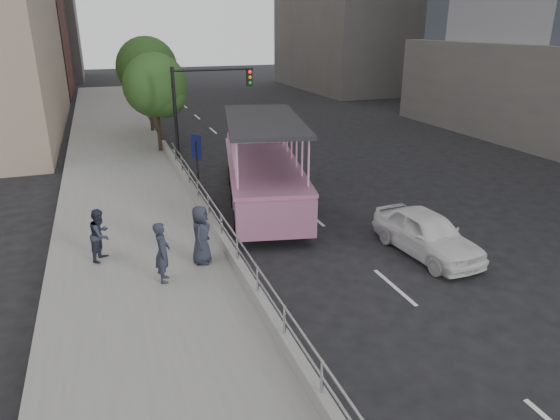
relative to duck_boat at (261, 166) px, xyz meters
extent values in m
plane|color=black|center=(0.17, -7.04, -1.37)|extent=(160.00, 160.00, 0.00)
cube|color=#9C9C97|center=(-5.58, 2.96, -1.22)|extent=(5.50, 80.00, 0.30)
cube|color=#A4A49F|center=(-2.95, -5.04, -0.89)|extent=(0.24, 30.00, 0.36)
cylinder|color=#B9B9BE|center=(-2.95, -13.04, -0.36)|extent=(0.07, 0.07, 0.70)
cylinder|color=#B9B9BE|center=(-2.95, -11.04, -0.36)|extent=(0.07, 0.07, 0.70)
cylinder|color=#B9B9BE|center=(-2.95, -9.04, -0.36)|extent=(0.07, 0.07, 0.70)
cylinder|color=#B9B9BE|center=(-2.95, -7.04, -0.36)|extent=(0.07, 0.07, 0.70)
cylinder|color=#B9B9BE|center=(-2.95, -5.04, -0.36)|extent=(0.07, 0.07, 0.70)
cylinder|color=#B9B9BE|center=(-2.95, -3.04, -0.36)|extent=(0.07, 0.07, 0.70)
cylinder|color=#B9B9BE|center=(-2.95, -1.04, -0.36)|extent=(0.07, 0.07, 0.70)
cylinder|color=#B9B9BE|center=(-2.95, 0.96, -0.36)|extent=(0.07, 0.07, 0.70)
cylinder|color=#B9B9BE|center=(-2.95, 2.96, -0.36)|extent=(0.07, 0.07, 0.70)
cylinder|color=#B9B9BE|center=(-2.95, 4.96, -0.36)|extent=(0.07, 0.07, 0.70)
cylinder|color=#B9B9BE|center=(-2.95, -5.04, -0.36)|extent=(0.06, 22.00, 0.06)
cylinder|color=#B9B9BE|center=(-2.95, -5.04, -0.03)|extent=(0.06, 22.00, 0.06)
cylinder|color=black|center=(-2.06, -3.92, -0.89)|extent=(0.57, 1.02, 0.96)
cylinder|color=black|center=(0.24, -4.42, -0.89)|extent=(0.57, 1.02, 0.96)
cylinder|color=black|center=(-1.42, -0.99, -0.89)|extent=(0.57, 1.02, 0.96)
cylinder|color=black|center=(0.88, -1.50, -0.89)|extent=(0.57, 1.02, 0.96)
cylinder|color=black|center=(-0.78, 1.93, -0.89)|extent=(0.57, 1.02, 0.96)
cylinder|color=black|center=(1.52, 1.43, -0.89)|extent=(0.57, 1.02, 0.96)
cube|color=pink|center=(-0.23, -1.04, -0.28)|extent=(4.49, 9.14, 1.34)
cube|color=pink|center=(0.87, 3.98, -0.01)|extent=(3.05, 2.78, 1.67)
cylinder|color=pink|center=(1.07, 4.87, 0.31)|extent=(2.62, 1.27, 2.51)
cube|color=#945678|center=(-1.20, -5.48, -0.28)|extent=(2.69, 0.94, 1.34)
cube|color=#945678|center=(-0.23, -1.04, 0.46)|extent=(4.68, 9.48, 0.13)
cube|color=black|center=(-0.32, -1.45, 2.25)|extent=(4.28, 7.50, 0.15)
cube|color=#919BAC|center=(0.47, 2.15, 1.11)|extent=(2.45, 0.74, 1.12)
cube|color=pink|center=(0.57, 2.62, 0.79)|extent=(2.53, 1.55, 0.53)
imported|color=white|center=(3.32, -7.41, -0.65)|extent=(2.04, 4.37, 1.45)
imported|color=#252936|center=(-5.08, -6.96, -0.19)|extent=(0.53, 0.71, 1.77)
imported|color=#252936|center=(-6.68, -4.92, -0.25)|extent=(0.92, 1.00, 1.64)
imported|color=#252936|center=(-3.84, -6.16, -0.17)|extent=(0.89, 1.05, 1.82)
cylinder|color=black|center=(-2.83, -0.49, 0.02)|extent=(0.09, 0.09, 2.79)
cube|color=#0A124B|center=(-2.83, -0.49, 1.19)|extent=(0.31, 0.64, 1.00)
cube|color=white|center=(-2.80, -0.49, 1.19)|extent=(0.19, 0.41, 0.61)
cylinder|color=black|center=(-2.73, 5.46, 1.23)|extent=(0.18, 0.18, 5.20)
cylinder|color=black|center=(-0.73, 5.46, 3.63)|extent=(4.20, 0.12, 0.12)
cube|color=black|center=(1.17, 5.46, 3.18)|extent=(0.28, 0.22, 0.85)
sphere|color=red|center=(1.17, 5.33, 3.48)|extent=(0.16, 0.16, 0.16)
cylinder|color=#3D281B|center=(-3.23, 8.96, 0.17)|extent=(0.22, 0.22, 3.08)
sphere|color=#305823|center=(-3.23, 8.96, 2.59)|extent=(3.52, 3.52, 3.52)
sphere|color=#305823|center=(-2.83, 8.66, 2.04)|extent=(2.42, 2.42, 2.42)
cylinder|color=#3D281B|center=(-3.03, 14.96, 0.36)|extent=(0.22, 0.22, 3.47)
sphere|color=#305823|center=(-3.03, 14.96, 3.09)|extent=(3.97, 3.97, 3.97)
sphere|color=#305823|center=(-2.63, 14.66, 2.47)|extent=(2.73, 2.73, 2.73)
cube|color=slate|center=(-15.83, 56.96, 8.63)|extent=(16.00, 14.00, 20.00)
camera|label=1|loc=(-6.23, -19.88, 5.74)|focal=32.00mm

